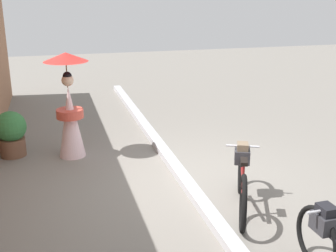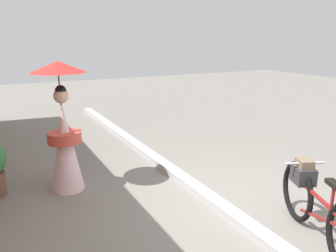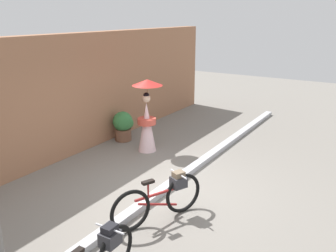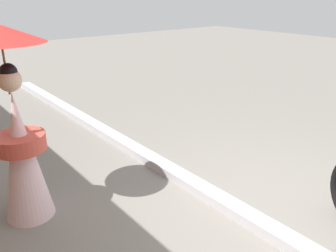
# 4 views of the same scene
# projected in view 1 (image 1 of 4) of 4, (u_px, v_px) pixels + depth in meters

# --- Properties ---
(ground_plane) EXTENTS (30.00, 30.00, 0.00)m
(ground_plane) POSITION_uv_depth(u_px,v_px,m) (184.00, 183.00, 6.87)
(ground_plane) COLOR gray
(sidewalk_curb) EXTENTS (14.00, 0.20, 0.12)m
(sidewalk_curb) POSITION_uv_depth(u_px,v_px,m) (184.00, 180.00, 6.85)
(sidewalk_curb) COLOR #B2B2B7
(sidewalk_curb) RESTS_ON ground_plane
(bicycle_far_side) EXTENTS (1.72, 0.80, 0.84)m
(bicycle_far_side) POSITION_uv_depth(u_px,v_px,m) (242.00, 179.00, 5.98)
(bicycle_far_side) COLOR black
(bicycle_far_side) RESTS_ON ground_plane
(person_with_parasol) EXTENTS (0.79, 0.79, 1.92)m
(person_with_parasol) POSITION_uv_depth(u_px,v_px,m) (69.00, 106.00, 7.71)
(person_with_parasol) COLOR silver
(person_with_parasol) RESTS_ON ground_plane
(potted_plant_by_door) EXTENTS (0.58, 0.57, 0.85)m
(potted_plant_by_door) POSITION_uv_depth(u_px,v_px,m) (12.00, 132.00, 7.88)
(potted_plant_by_door) COLOR brown
(potted_plant_by_door) RESTS_ON ground_plane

